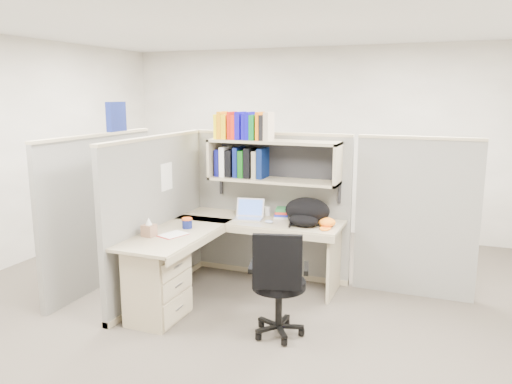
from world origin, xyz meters
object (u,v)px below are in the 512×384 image
at_px(backpack, 306,212).
at_px(snack_canister, 187,223).
at_px(laptop, 248,209).
at_px(task_chair, 278,300).
at_px(desk, 187,266).

xyz_separation_m(backpack, snack_canister, (-1.06, -0.55, -0.08)).
height_order(laptop, snack_canister, laptop).
bearing_deg(snack_canister, task_chair, -22.88).
relative_size(laptop, snack_canister, 2.84).
height_order(snack_canister, task_chair, task_chair).
distance_m(laptop, task_chair, 1.33).
relative_size(laptop, backpack, 0.65).
distance_m(desk, laptop, 0.96).
height_order(backpack, snack_canister, backpack).
relative_size(laptop, task_chair, 0.31).
distance_m(backpack, snack_canister, 1.19).
height_order(desk, snack_canister, snack_canister).
relative_size(desk, backpack, 3.78).
relative_size(snack_canister, task_chair, 0.11).
xyz_separation_m(backpack, task_chair, (0.06, -1.02, -0.53)).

